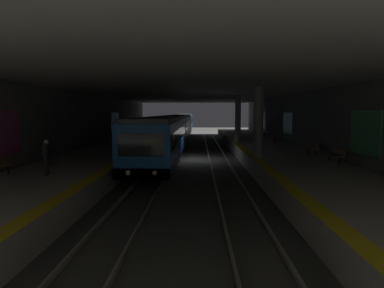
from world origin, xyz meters
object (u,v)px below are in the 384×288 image
(backpack_on_floor, at_px, (123,146))
(metro_train, at_px, (178,127))
(person_waiting_near, at_px, (47,156))
(trash_bin, at_px, (48,158))
(suitcase_rolling, at_px, (274,139))
(bench_right_far, at_px, (125,132))
(bench_left_near, at_px, (336,154))
(bench_left_far, at_px, (265,132))
(bench_right_mid, at_px, (95,140))
(bench_left_mid, at_px, (313,147))
(pillar_far, at_px, (238,119))
(person_walking_mid, at_px, (239,131))
(pillar_near, at_px, (258,123))

(backpack_on_floor, bearing_deg, metro_train, -11.69)
(person_waiting_near, xyz_separation_m, trash_bin, (2.92, 1.29, -0.48))
(metro_train, xyz_separation_m, suitcase_rolling, (-10.95, -10.28, -0.66))
(bench_right_far, relative_size, suitcase_rolling, 1.84)
(bench_left_near, xyz_separation_m, bench_left_far, (20.82, 0.00, 0.00))
(bench_right_mid, height_order, person_waiting_near, person_waiting_near)
(bench_right_mid, bearing_deg, trash_bin, -176.11)
(metro_train, xyz_separation_m, bench_left_near, (-24.63, -10.73, -0.45))
(bench_left_near, bearing_deg, backpack_on_floor, 61.26)
(bench_left_near, xyz_separation_m, bench_left_mid, (3.85, 0.00, 0.00))
(person_waiting_near, bearing_deg, metro_train, -8.55)
(pillar_far, xyz_separation_m, person_waiting_near, (-16.89, 10.86, -1.37))
(suitcase_rolling, xyz_separation_m, backpack_on_floor, (-5.88, 13.76, -0.11))
(pillar_far, distance_m, person_walking_mid, 6.36)
(bench_right_far, bearing_deg, bench_left_near, -141.21)
(pillar_far, height_order, bench_left_near, pillar_far)
(pillar_far, xyz_separation_m, backpack_on_floor, (-5.05, 10.03, -2.08))
(bench_left_far, relative_size, bench_right_far, 1.00)
(backpack_on_floor, bearing_deg, person_waiting_near, 175.99)
(trash_bin, bearing_deg, bench_left_far, -36.66)
(backpack_on_floor, bearing_deg, pillar_near, -120.78)
(bench_left_near, distance_m, person_walking_mid, 19.26)
(pillar_near, xyz_separation_m, trash_bin, (-2.95, 12.15, -1.85))
(pillar_far, xyz_separation_m, bench_right_mid, (-3.17, 12.88, -1.75))
(bench_right_mid, bearing_deg, pillar_near, -121.36)
(person_waiting_near, bearing_deg, pillar_far, -32.75)
(pillar_far, bearing_deg, bench_right_mid, 103.80)
(pillar_near, height_order, trash_bin, pillar_near)
(bench_left_mid, xyz_separation_m, bench_left_far, (16.97, 0.00, 0.00))
(bench_right_far, bearing_deg, person_walking_mid, -99.37)
(bench_left_near, relative_size, bench_left_mid, 1.00)
(backpack_on_floor, distance_m, trash_bin, 9.17)
(bench_right_mid, relative_size, suitcase_rolling, 1.84)
(metro_train, height_order, bench_left_near, metro_train)
(metro_train, bearing_deg, bench_right_mid, 157.04)
(bench_left_far, height_order, trash_bin, bench_left_far)
(bench_left_mid, bearing_deg, pillar_far, 24.95)
(bench_left_mid, distance_m, suitcase_rolling, 9.84)
(suitcase_rolling, bearing_deg, backpack_on_floor, 113.14)
(pillar_near, bearing_deg, bench_left_near, -113.53)
(bench_right_mid, relative_size, person_walking_mid, 1.11)
(bench_left_far, relative_size, trash_bin, 2.00)
(bench_left_far, distance_m, bench_right_far, 17.07)
(pillar_near, distance_m, bench_left_far, 19.53)
(trash_bin, bearing_deg, bench_right_far, 1.88)
(person_waiting_near, xyz_separation_m, suitcase_rolling, (17.72, -14.59, -0.59))
(bench_right_mid, xyz_separation_m, trash_bin, (-10.80, -0.73, -0.10))
(pillar_far, bearing_deg, pillar_near, 180.00)
(bench_left_mid, relative_size, backpack_on_floor, 4.25)
(pillar_far, relative_size, metro_train, 0.08)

